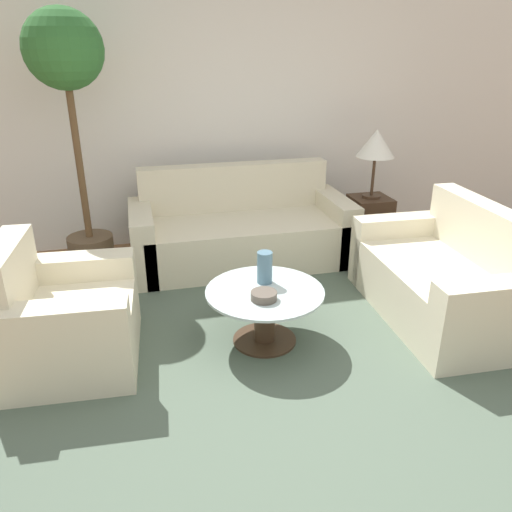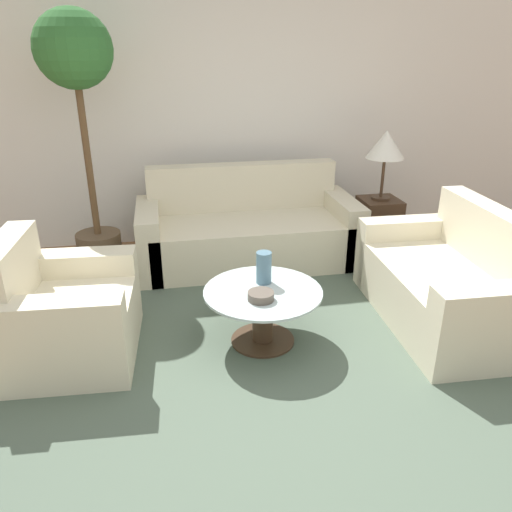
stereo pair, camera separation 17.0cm
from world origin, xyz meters
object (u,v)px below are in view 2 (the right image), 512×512
Objects in this scene: sofa_main at (247,231)px; armchair at (61,317)px; potted_plant at (79,93)px; bowl at (261,296)px; vase at (264,268)px; loveseat at (452,285)px; table_lamp at (386,146)px; coffee_table at (263,309)px.

armchair is (-1.48, -1.38, 0.00)m from sofa_main.
potted_plant is 12.79× the size of bowl.
armchair is at bearing -179.14° from vase.
loveseat is 1.50m from bowl.
table_lamp reaches higher than loveseat.
table_lamp reaches higher than vase.
potted_plant is (-1.23, 1.52, 1.31)m from coffee_table.
table_lamp is at bearing 44.75° from coffee_table.
armchair is 1.92m from potted_plant.
table_lamp is (1.48, 1.46, 0.79)m from coffee_table.
potted_plant is 2.16m from vase.
table_lamp is at bearing -178.93° from loveseat.
armchair is 3.22m from table_lamp.
coffee_table is at bearing -85.92° from loveseat.
sofa_main is 2.02m from armchair.
sofa_main is 2.51× the size of coffee_table.
potted_plant is 2.33m from bowl.
armchair is 1.32m from bowl.
potted_plant is at bearing 125.81° from bowl.
loveseat is 1.44m from vase.
sofa_main is 8.95× the size of vase.
table_lamp is 3.85× the size of bowl.
bowl is at bearing -54.19° from potted_plant.
loveseat is (2.78, -0.05, -0.00)m from armchair.
vase reaches higher than bowl.
loveseat is 3.32m from potted_plant.
vase is at bearing -137.10° from table_lamp.
bowl is (1.19, -1.65, -1.14)m from potted_plant.
bowl is (1.29, -0.23, 0.15)m from armchair.
potted_plant is (-2.68, 1.48, 1.28)m from loveseat.
table_lamp is at bearing 42.90° from vase.
loveseat reaches higher than bowl.
sofa_main reaches higher than loveseat.
vase is at bearing -94.90° from sofa_main.
sofa_main is at bearing 83.37° from bowl.
potted_plant is at bearing -0.71° from armchair.
coffee_table is at bearing -104.08° from vase.
armchair is at bearing -154.09° from table_lamp.
vase is at bearing -90.72° from loveseat.
armchair is at bearing -137.04° from sofa_main.
sofa_main is 2.09× the size of armchair.
armchair reaches higher than coffee_table.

